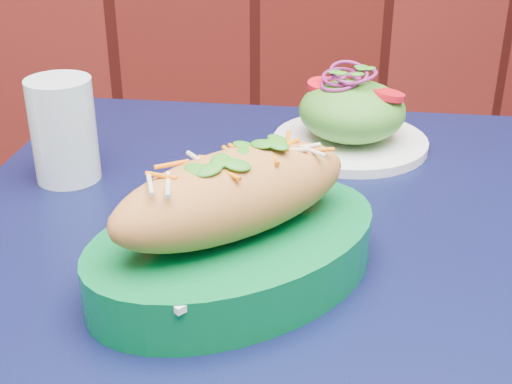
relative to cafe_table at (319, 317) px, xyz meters
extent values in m
cube|color=black|center=(0.00, 0.00, 0.07)|extent=(1.02, 1.02, 0.03)
cylinder|color=black|center=(-0.20, 0.42, -0.30)|extent=(0.04, 0.04, 0.72)
cube|color=white|center=(-0.09, -0.04, 0.13)|extent=(0.25, 0.21, 0.01)
ellipsoid|color=#D78244|center=(-0.09, -0.04, 0.17)|extent=(0.25, 0.18, 0.07)
cylinder|color=white|center=(0.11, 0.23, 0.09)|extent=(0.20, 0.20, 0.01)
ellipsoid|color=#4C992D|center=(0.11, 0.23, 0.14)|extent=(0.14, 0.14, 0.07)
cylinder|color=red|center=(0.14, 0.21, 0.17)|extent=(0.04, 0.04, 0.01)
cylinder|color=red|center=(0.08, 0.26, 0.17)|extent=(0.04, 0.04, 0.01)
cylinder|color=red|center=(0.11, 0.27, 0.17)|extent=(0.04, 0.04, 0.01)
torus|color=#871D6A|center=(0.11, 0.23, 0.18)|extent=(0.05, 0.05, 0.00)
torus|color=#871D6A|center=(0.11, 0.23, 0.18)|extent=(0.05, 0.05, 0.00)
torus|color=#871D6A|center=(0.11, 0.23, 0.19)|extent=(0.05, 0.05, 0.00)
torus|color=#871D6A|center=(0.11, 0.23, 0.19)|extent=(0.05, 0.05, 0.00)
cylinder|color=silver|center=(-0.25, 0.21, 0.15)|extent=(0.07, 0.07, 0.12)
camera|label=1|loc=(-0.19, -0.58, 0.45)|focal=50.00mm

